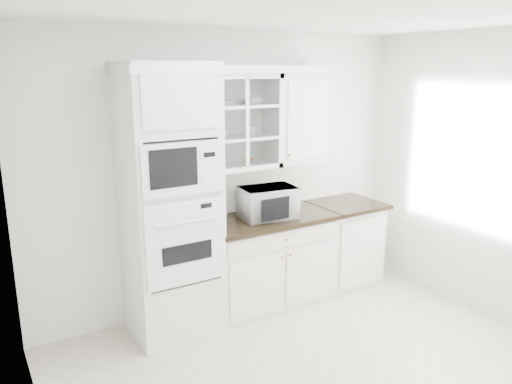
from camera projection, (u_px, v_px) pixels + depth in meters
ground at (338, 382)px, 3.82m from camera, size 4.00×3.50×0.01m
room_shell at (310, 146)px, 3.75m from camera, size 4.00×3.50×2.70m
oven_column at (170, 204)px, 4.33m from camera, size 0.76×0.68×2.40m
base_cabinet_run at (268, 259)px, 5.05m from camera, size 1.32×0.67×0.92m
extra_base_cabinet at (343, 242)px, 5.55m from camera, size 0.72×0.67×0.92m
upper_cabinet_glass at (238, 122)px, 4.70m from camera, size 0.80×0.33×0.90m
upper_cabinet_solid at (297, 118)px, 5.04m from camera, size 0.55×0.33×0.90m
crown_molding at (229, 69)px, 4.51m from camera, size 2.14×0.38×0.07m
countertop_microwave at (267, 202)px, 4.87m from camera, size 0.58×0.50×0.31m
bowl_a at (221, 103)px, 4.55m from camera, size 0.20×0.20×0.05m
bowl_b at (252, 101)px, 4.74m from camera, size 0.21×0.21×0.06m
cup_a at (222, 133)px, 4.62m from camera, size 0.14×0.14×0.09m
cup_b at (251, 131)px, 4.77m from camera, size 0.12×0.12×0.09m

